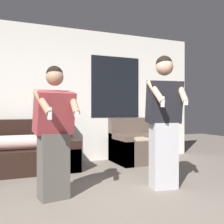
% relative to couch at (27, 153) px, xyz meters
% --- Properties ---
extents(ground_plane, '(14.00, 14.00, 0.00)m').
position_rel_couch_xyz_m(ground_plane, '(0.78, -2.52, -0.31)').
color(ground_plane, slate).
extents(wall_back, '(5.78, 0.07, 2.70)m').
position_rel_couch_xyz_m(wall_back, '(0.80, 0.46, 1.05)').
color(wall_back, silver).
rests_on(wall_back, ground_plane).
extents(couch, '(1.70, 0.86, 0.89)m').
position_rel_couch_xyz_m(couch, '(0.00, 0.00, 0.00)').
color(couch, black).
rests_on(couch, ground_plane).
extents(armchair, '(0.89, 0.85, 0.89)m').
position_rel_couch_xyz_m(armchair, '(2.11, -0.01, -0.00)').
color(armchair, brown).
rests_on(armchair, ground_plane).
extents(person_left, '(0.50, 0.55, 1.58)m').
position_rel_couch_xyz_m(person_left, '(0.19, -1.62, 0.48)').
color(person_left, '#56514C').
rests_on(person_left, ground_plane).
extents(person_right, '(0.51, 0.53, 1.79)m').
position_rel_couch_xyz_m(person_right, '(1.64, -1.74, 0.61)').
color(person_right, '#B2B2B7').
rests_on(person_right, ground_plane).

